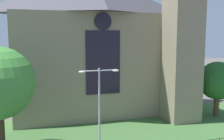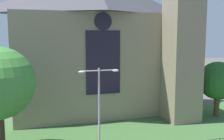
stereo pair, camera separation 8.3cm
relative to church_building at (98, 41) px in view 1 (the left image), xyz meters
The scene contains 5 objects.
ground 14.01m from the church_building, 101.13° to the right, with size 160.00×160.00×0.00m, color #56544C.
grass_verge 15.42m from the church_building, 99.21° to the right, with size 120.00×20.00×0.01m, color #3D6633.
church_building is the anchor object (origin of this frame).
tree_right_far 17.44m from the church_building, 26.82° to the right, with size 5.21×5.21×7.57m.
streetlamp_near 18.14m from the church_building, 103.97° to the right, with size 3.37×0.26×8.51m.
Camera 1 is at (-7.70, -18.62, 11.24)m, focal length 43.38 mm.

